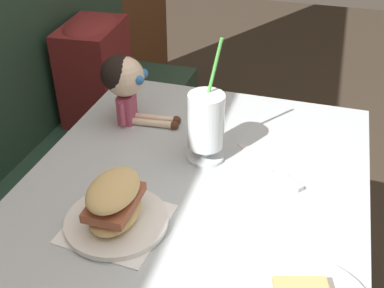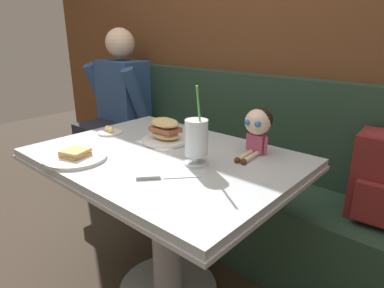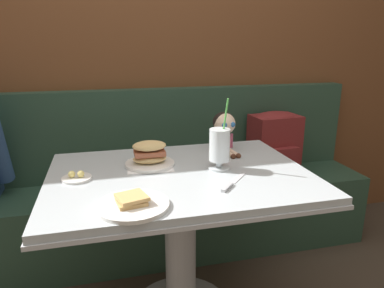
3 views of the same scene
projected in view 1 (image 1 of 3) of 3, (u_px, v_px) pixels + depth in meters
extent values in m
cube|color=#B2BCC1|center=(185.00, 206.00, 1.08)|extent=(1.10, 0.80, 0.03)
cube|color=#B7BABF|center=(185.00, 214.00, 1.09)|extent=(1.11, 0.81, 0.02)
cylinder|color=silver|center=(205.00, 156.00, 1.21)|extent=(0.10, 0.10, 0.01)
cylinder|color=silver|center=(205.00, 150.00, 1.20)|extent=(0.03, 0.03, 0.03)
cylinder|color=silver|center=(206.00, 121.00, 1.15)|extent=(0.09, 0.09, 0.14)
cylinder|color=#ADE0A8|center=(206.00, 125.00, 1.16)|extent=(0.08, 0.08, 0.12)
cylinder|color=#51B74C|center=(211.00, 82.00, 1.11)|extent=(0.02, 0.05, 0.22)
cube|color=white|center=(117.00, 224.00, 1.01)|extent=(0.21, 0.21, 0.00)
cylinder|color=white|center=(117.00, 221.00, 1.01)|extent=(0.22, 0.22, 0.01)
ellipsoid|color=tan|center=(116.00, 212.00, 0.99)|extent=(0.15, 0.10, 0.04)
cube|color=#995138|center=(115.00, 202.00, 0.98)|extent=(0.14, 0.09, 0.02)
ellipsoid|color=tan|center=(113.00, 190.00, 0.96)|extent=(0.15, 0.10, 0.04)
cube|color=silver|center=(257.00, 156.00, 1.22)|extent=(0.11, 0.12, 0.00)
cube|color=#B2B5BA|center=(289.00, 180.00, 1.13)|extent=(0.07, 0.08, 0.01)
cube|color=#B74C6B|center=(127.00, 108.00, 1.34)|extent=(0.07, 0.05, 0.08)
sphere|color=beige|center=(124.00, 77.00, 1.29)|extent=(0.11, 0.11, 0.11)
ellipsoid|color=black|center=(120.00, 73.00, 1.29)|extent=(0.12, 0.11, 0.10)
sphere|color=#2D6BB2|center=(139.00, 80.00, 1.26)|extent=(0.03, 0.03, 0.03)
sphere|color=#2D6BB2|center=(144.00, 73.00, 1.30)|extent=(0.03, 0.03, 0.03)
cylinder|color=beige|center=(153.00, 123.00, 1.34)|extent=(0.03, 0.12, 0.02)
cylinder|color=beige|center=(156.00, 118.00, 1.36)|extent=(0.03, 0.12, 0.02)
sphere|color=#4C2819|center=(174.00, 125.00, 1.33)|extent=(0.03, 0.03, 0.03)
sphere|color=#4C2819|center=(177.00, 120.00, 1.35)|extent=(0.03, 0.03, 0.03)
cylinder|color=#B74C6B|center=(122.00, 114.00, 1.31)|extent=(0.02, 0.02, 0.07)
cylinder|color=#B74C6B|center=(131.00, 100.00, 1.37)|extent=(0.02, 0.02, 0.07)
cube|color=maroon|center=(95.00, 72.00, 1.87)|extent=(0.31, 0.22, 0.38)
cube|color=maroon|center=(125.00, 93.00, 1.89)|extent=(0.21, 0.07, 0.17)
ellipsoid|color=maroon|center=(90.00, 28.00, 1.77)|extent=(0.30, 0.21, 0.07)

